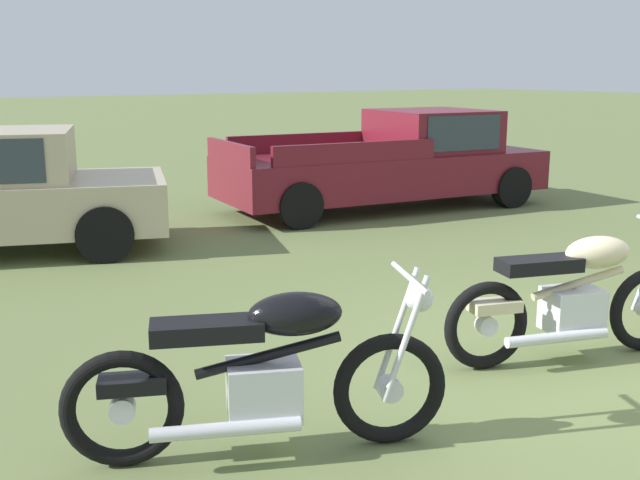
# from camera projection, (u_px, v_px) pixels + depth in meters

# --- Properties ---
(ground_plane) EXTENTS (120.00, 120.00, 0.00)m
(ground_plane) POSITION_uv_depth(u_px,v_px,m) (578.00, 370.00, 5.53)
(ground_plane) COLOR olive
(motorcycle_black) EXTENTS (2.00, 1.09, 1.02)m
(motorcycle_black) POSITION_uv_depth(u_px,v_px,m) (264.00, 373.00, 4.23)
(motorcycle_black) COLOR black
(motorcycle_black) RESTS_ON ground
(motorcycle_cream) EXTENTS (1.94, 0.89, 1.02)m
(motorcycle_cream) POSITION_uv_depth(u_px,v_px,m) (574.00, 297.00, 5.66)
(motorcycle_cream) COLOR black
(motorcycle_cream) RESTS_ON ground
(pickup_truck_burgundy) EXTENTS (5.23, 2.37, 1.49)m
(pickup_truck_burgundy) POSITION_uv_depth(u_px,v_px,m) (398.00, 159.00, 11.95)
(pickup_truck_burgundy) COLOR maroon
(pickup_truck_burgundy) RESTS_ON ground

